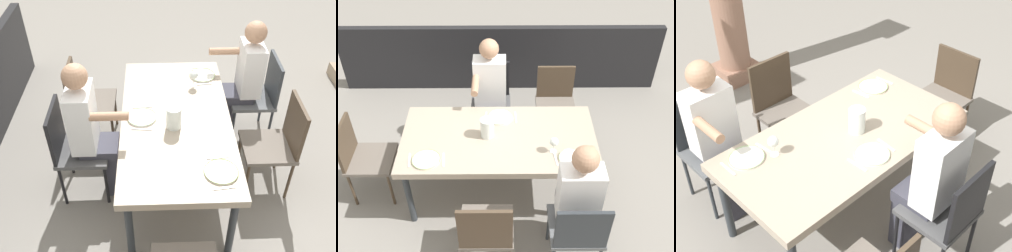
% 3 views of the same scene
% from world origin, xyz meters
% --- Properties ---
extents(ground_plane, '(16.00, 16.00, 0.00)m').
position_xyz_m(ground_plane, '(0.00, 0.00, 0.00)').
color(ground_plane, gray).
extents(dining_table, '(1.82, 0.93, 0.73)m').
position_xyz_m(dining_table, '(0.00, 0.00, 0.67)').
color(dining_table, tan).
rests_on(dining_table, ground).
extents(chair_west_north, '(0.44, 0.44, 0.90)m').
position_xyz_m(chair_west_north, '(-0.64, 0.88, 0.52)').
color(chair_west_north, '#5B5E61').
rests_on(chair_west_north, ground).
extents(chair_west_south, '(0.44, 0.44, 0.87)m').
position_xyz_m(chair_west_south, '(-0.64, -0.88, 0.51)').
color(chair_west_south, '#6A6158').
rests_on(chair_west_south, ground).
extents(chair_mid_north, '(0.44, 0.44, 0.93)m').
position_xyz_m(chair_mid_north, '(0.10, 0.89, 0.53)').
color(chair_mid_north, '#6A6158').
rests_on(chair_mid_north, ground).
extents(chair_mid_south, '(0.44, 0.44, 0.93)m').
position_xyz_m(chair_mid_south, '(0.10, -0.89, 0.54)').
color(chair_mid_south, '#4F4F50').
rests_on(chair_mid_south, ground).
extents(diner_woman_green, '(0.35, 0.49, 1.30)m').
position_xyz_m(diner_woman_green, '(-0.64, 0.69, 0.70)').
color(diner_woman_green, '#3F3F4C').
rests_on(diner_woman_green, ground).
extents(diner_man_white, '(0.35, 0.49, 1.33)m').
position_xyz_m(diner_man_white, '(0.10, -0.70, 0.71)').
color(diner_man_white, '#3F3F4C').
rests_on(diner_man_white, ground).
extents(plate_0, '(0.25, 0.25, 0.02)m').
position_xyz_m(plate_0, '(-0.65, 0.29, 0.74)').
color(plate_0, white).
rests_on(plate_0, dining_table).
extents(wine_glass_0, '(0.08, 0.08, 0.16)m').
position_xyz_m(wine_glass_0, '(-0.49, 0.19, 0.84)').
color(wine_glass_0, white).
rests_on(wine_glass_0, dining_table).
extents(fork_0, '(0.02, 0.17, 0.01)m').
position_xyz_m(fork_0, '(-0.80, 0.29, 0.73)').
color(fork_0, silver).
rests_on(fork_0, dining_table).
extents(spoon_0, '(0.03, 0.17, 0.01)m').
position_xyz_m(spoon_0, '(-0.50, 0.29, 0.73)').
color(spoon_0, silver).
rests_on(spoon_0, dining_table).
extents(plate_1, '(0.25, 0.25, 0.02)m').
position_xyz_m(plate_1, '(-0.02, -0.29, 0.74)').
color(plate_1, white).
rests_on(plate_1, dining_table).
extents(fork_1, '(0.02, 0.17, 0.01)m').
position_xyz_m(fork_1, '(-0.17, -0.29, 0.73)').
color(fork_1, silver).
rests_on(fork_1, dining_table).
extents(spoon_1, '(0.03, 0.17, 0.01)m').
position_xyz_m(spoon_1, '(0.13, -0.29, 0.73)').
color(spoon_1, silver).
rests_on(spoon_1, dining_table).
extents(plate_2, '(0.25, 0.25, 0.02)m').
position_xyz_m(plate_2, '(0.64, 0.29, 0.74)').
color(plate_2, silver).
rests_on(plate_2, dining_table).
extents(fork_2, '(0.03, 0.17, 0.01)m').
position_xyz_m(fork_2, '(0.49, 0.29, 0.73)').
color(fork_2, silver).
rests_on(fork_2, dining_table).
extents(spoon_2, '(0.04, 0.17, 0.01)m').
position_xyz_m(spoon_2, '(0.79, 0.29, 0.73)').
color(spoon_2, silver).
rests_on(spoon_2, dining_table).
extents(water_pitcher, '(0.12, 0.12, 0.19)m').
position_xyz_m(water_pitcher, '(0.11, -0.03, 0.82)').
color(water_pitcher, white).
rests_on(water_pitcher, dining_table).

